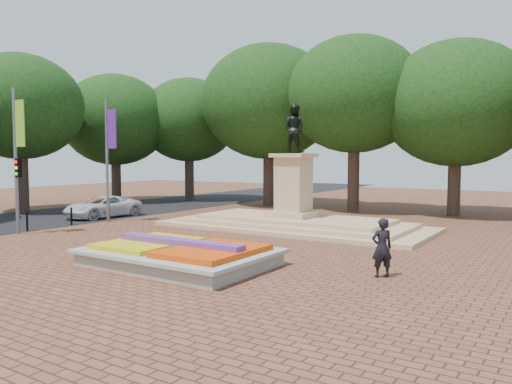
{
  "coord_description": "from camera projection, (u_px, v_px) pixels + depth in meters",
  "views": [
    {
      "loc": [
        12.43,
        -14.78,
        3.71
      ],
      "look_at": [
        0.7,
        3.33,
        2.2
      ],
      "focal_mm": 35.0,
      "sensor_mm": 36.0,
      "label": 1
    }
  ],
  "objects": [
    {
      "name": "bollard_row",
      "position": [
        2.0,
        224.0,
        23.88
      ],
      "size": [
        0.12,
        13.12,
        0.98
      ],
      "color": "black",
      "rests_on": "ground"
    },
    {
      "name": "monument",
      "position": [
        293.0,
        211.0,
        26.01
      ],
      "size": [
        14.0,
        6.0,
        6.4
      ],
      "color": "tan",
      "rests_on": "ground"
    },
    {
      "name": "asphalt_street",
      "position": [
        63.0,
        215.0,
        31.69
      ],
      "size": [
        9.0,
        90.0,
        0.02
      ],
      "primitive_type": "cube",
      "color": "black",
      "rests_on": "ground"
    },
    {
      "name": "pedestrian",
      "position": [
        382.0,
        248.0,
        15.37
      ],
      "size": [
        0.79,
        0.78,
        1.84
      ],
      "primitive_type": "imported",
      "rotation": [
        0.0,
        0.0,
        3.89
      ],
      "color": "black",
      "rests_on": "ground"
    },
    {
      "name": "banner_poles",
      "position": [
        11.0,
        154.0,
        23.47
      ],
      "size": [
        0.88,
        11.17,
        7.0
      ],
      "color": "slate",
      "rests_on": "ground"
    },
    {
      "name": "van",
      "position": [
        103.0,
        207.0,
        30.63
      ],
      "size": [
        2.52,
        4.92,
        1.33
      ],
      "primitive_type": "imported",
      "rotation": [
        0.0,
        0.0,
        -0.07
      ],
      "color": "silver",
      "rests_on": "ground"
    },
    {
      "name": "flower_bed",
      "position": [
        180.0,
        254.0,
        17.11
      ],
      "size": [
        6.3,
        4.3,
        0.91
      ],
      "color": "gray",
      "rests_on": "ground"
    },
    {
      "name": "tree_row_street",
      "position": [
        14.0,
        117.0,
        33.41
      ],
      "size": [
        8.4,
        25.4,
        9.98
      ],
      "color": "#3C2820",
      "rests_on": "ground"
    },
    {
      "name": "tree_row_back",
      "position": [
        398.0,
        112.0,
        32.71
      ],
      "size": [
        44.8,
        8.8,
        10.43
      ],
      "color": "#3C2820",
      "rests_on": "ground"
    },
    {
      "name": "ground",
      "position": [
        194.0,
        253.0,
        19.37
      ],
      "size": [
        90.0,
        90.0,
        0.0
      ],
      "primitive_type": "plane",
      "color": "brown",
      "rests_on": "ground"
    }
  ]
}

